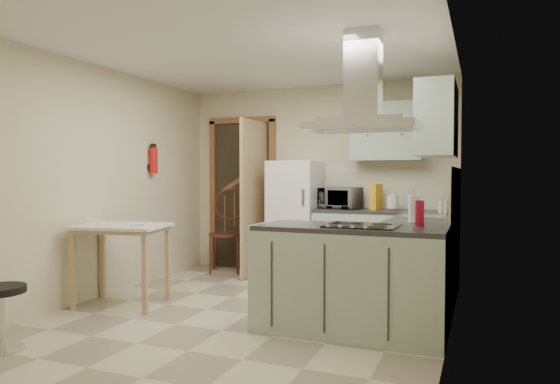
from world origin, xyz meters
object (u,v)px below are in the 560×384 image
at_px(fridge, 295,219).
at_px(drop_leaf_table, 122,265).
at_px(microwave, 340,198).
at_px(peninsula, 350,279).
at_px(bentwood_chair, 225,234).
at_px(extractor_hood, 363,127).
at_px(stool, 1,318).

height_order(fridge, drop_leaf_table, fridge).
relative_size(drop_leaf_table, microwave, 1.81).
distance_m(peninsula, bentwood_chair, 2.94).
height_order(fridge, microwave, fridge).
xyz_separation_m(peninsula, bentwood_chair, (-2.22, 1.92, 0.06)).
bearing_deg(extractor_hood, bentwood_chair, 140.38).
bearing_deg(drop_leaf_table, extractor_hood, -11.48).
bearing_deg(extractor_hood, peninsula, 180.00).
relative_size(fridge, microwave, 3.10).
distance_m(fridge, stool, 3.60).
height_order(fridge, bentwood_chair, fridge).
xyz_separation_m(extractor_hood, bentwood_chair, (-2.32, 1.92, -1.21)).
bearing_deg(peninsula, drop_leaf_table, -179.98).
bearing_deg(microwave, stool, -103.27).
distance_m(fridge, microwave, 0.65).
bearing_deg(stool, peninsula, 30.89).
distance_m(peninsula, stool, 2.74).
xyz_separation_m(extractor_hood, stool, (-2.44, -1.40, -1.47)).
relative_size(bentwood_chair, microwave, 2.12).
relative_size(bentwood_chair, stool, 2.09).
height_order(extractor_hood, microwave, extractor_hood).
bearing_deg(microwave, bentwood_chair, -162.55).
bearing_deg(drop_leaf_table, fridge, 48.53).
distance_m(drop_leaf_table, bentwood_chair, 1.93).
relative_size(peninsula, extractor_hood, 1.72).
height_order(drop_leaf_table, microwave, microwave).
bearing_deg(fridge, drop_leaf_table, -119.98).
bearing_deg(microwave, extractor_hood, -57.01).
distance_m(fridge, extractor_hood, 2.57).
bearing_deg(stool, drop_leaf_table, 91.01).
relative_size(stool, microwave, 1.02).
distance_m(extractor_hood, bentwood_chair, 3.24).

